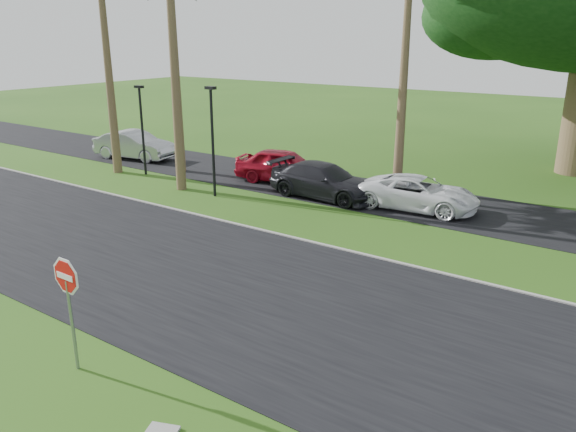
% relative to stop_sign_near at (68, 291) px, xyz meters
% --- Properties ---
extents(ground, '(120.00, 120.00, 0.00)m').
position_rel_stop_sign_near_xyz_m(ground, '(-0.50, 3.00, -1.77)').
color(ground, '#264C13').
rests_on(ground, ground).
extents(road, '(120.00, 8.00, 0.02)m').
position_rel_stop_sign_near_xyz_m(road, '(-0.50, 5.00, -1.76)').
color(road, black).
rests_on(road, ground).
extents(parking_strip, '(120.00, 5.00, 0.02)m').
position_rel_stop_sign_near_xyz_m(parking_strip, '(-0.50, 15.50, -1.76)').
color(parking_strip, black).
rests_on(parking_strip, ground).
extents(curb, '(120.00, 0.12, 0.06)m').
position_rel_stop_sign_near_xyz_m(curb, '(-0.50, 9.05, -1.74)').
color(curb, gray).
rests_on(curb, ground).
extents(stop_sign_near, '(1.05, 0.07, 2.62)m').
position_rel_stop_sign_near_xyz_m(stop_sign_near, '(0.00, 0.00, 0.00)').
color(stop_sign_near, gray).
rests_on(stop_sign_near, ground).
extents(streetlight_left, '(0.45, 0.25, 4.34)m').
position_rel_stop_sign_near_xyz_m(streetlight_left, '(-12.00, 12.50, 0.72)').
color(streetlight_left, black).
rests_on(streetlight_left, ground).
extents(streetlight_right, '(0.45, 0.25, 4.64)m').
position_rel_stop_sign_near_xyz_m(streetlight_right, '(-6.50, 11.50, 0.88)').
color(streetlight_right, black).
rests_on(streetlight_right, ground).
extents(car_silver, '(4.88, 2.42, 1.54)m').
position_rel_stop_sign_near_xyz_m(car_silver, '(-15.25, 14.63, -1.01)').
color(car_silver, '#A3A6AA').
rests_on(car_silver, ground).
extents(car_red, '(4.85, 2.84, 1.55)m').
position_rel_stop_sign_near_xyz_m(car_red, '(-5.47, 15.19, -1.00)').
color(car_red, '#A10D1F').
rests_on(car_red, ground).
extents(car_dark, '(5.03, 2.17, 1.44)m').
position_rel_stop_sign_near_xyz_m(car_dark, '(-2.50, 13.99, -1.05)').
color(car_dark, black).
rests_on(car_dark, ground).
extents(car_minivan, '(4.88, 2.57, 1.31)m').
position_rel_stop_sign_near_xyz_m(car_minivan, '(1.45, 14.65, -1.12)').
color(car_minivan, white).
rests_on(car_minivan, ground).
extents(utility_slab, '(0.64, 0.53, 0.06)m').
position_rel_stop_sign_near_xyz_m(utility_slab, '(2.94, -0.39, -1.74)').
color(utility_slab, gray).
rests_on(utility_slab, ground).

